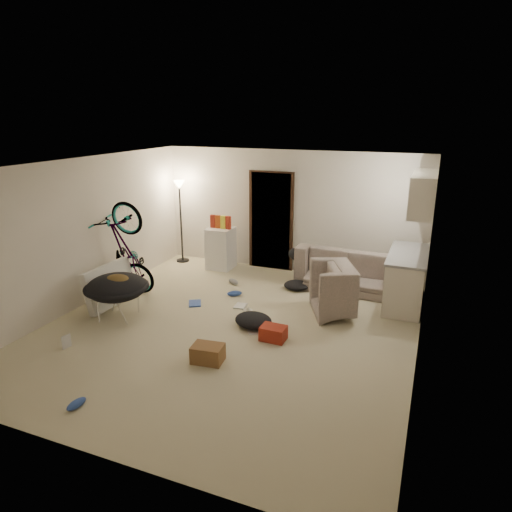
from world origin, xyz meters
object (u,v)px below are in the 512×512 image
at_px(bicycle, 128,270).
at_px(tv_box, 110,285).
at_px(juicer, 248,314).
at_px(mini_fridge, 221,248).
at_px(drink_case_a, 208,353).
at_px(saucer_chair, 117,293).
at_px(sofa, 350,272).
at_px(kitchen_counter, 406,280).
at_px(drink_case_b, 273,333).
at_px(armchair, 351,296).
at_px(floor_lamp, 180,204).

xyz_separation_m(bicycle, tv_box, (0.00, -0.53, -0.11)).
relative_size(bicycle, juicer, 8.31).
bearing_deg(bicycle, mini_fridge, -24.74).
xyz_separation_m(mini_fridge, drink_case_a, (1.54, -3.57, -0.32)).
bearing_deg(mini_fridge, saucer_chair, -98.90).
height_order(sofa, saucer_chair, saucer_chair).
bearing_deg(saucer_chair, tv_box, 140.45).
bearing_deg(kitchen_counter, drink_case_b, -128.34).
bearing_deg(sofa, armchair, 103.65).
bearing_deg(tv_box, bicycle, 91.66).
distance_m(tv_box, drink_case_a, 2.69).
height_order(kitchen_counter, saucer_chair, kitchen_counter).
xyz_separation_m(kitchen_counter, bicycle, (-4.73, -1.42, 0.03)).
xyz_separation_m(sofa, drink_case_a, (-1.23, -3.47, -0.17)).
height_order(sofa, juicer, sofa).
xyz_separation_m(floor_lamp, armchair, (4.03, -1.40, -1.00)).
xyz_separation_m(armchair, drink_case_a, (-1.48, -2.27, -0.19)).
bearing_deg(drink_case_a, floor_lamp, 118.25).
height_order(kitchen_counter, drink_case_a, kitchen_counter).
bearing_deg(bicycle, saucer_chair, -152.87).
distance_m(armchair, tv_box, 4.11).
xyz_separation_m(floor_lamp, drink_case_a, (2.55, -3.67, -1.19)).
xyz_separation_m(floor_lamp, kitchen_counter, (4.83, -0.65, -0.87)).
distance_m(floor_lamp, tv_box, 2.76).
height_order(kitchen_counter, bicycle, bicycle).
relative_size(sofa, juicer, 9.15).
xyz_separation_m(floor_lamp, juicer, (2.53, -2.24, -1.22)).
bearing_deg(sofa, mini_fridge, -0.31).
bearing_deg(floor_lamp, mini_fridge, -5.66).
height_order(saucer_chair, juicer, saucer_chair).
xyz_separation_m(sofa, juicer, (-1.25, -2.04, -0.20)).
bearing_deg(drink_case_b, kitchen_counter, 53.11).
bearing_deg(bicycle, sofa, -63.04).
distance_m(bicycle, saucer_chair, 1.02).
relative_size(kitchen_counter, drink_case_a, 3.63).
xyz_separation_m(mini_fridge, drink_case_b, (2.15, -2.66, -0.33)).
xyz_separation_m(armchair, tv_box, (-3.93, -1.20, 0.05)).
bearing_deg(armchair, saucer_chair, 89.87).
height_order(bicycle, tv_box, bicycle).
bearing_deg(floor_lamp, armchair, -19.11).
distance_m(armchair, juicer, 1.73).
distance_m(kitchen_counter, tv_box, 5.11).
xyz_separation_m(tv_box, juicer, (2.43, 0.36, -0.27)).
xyz_separation_m(bicycle, saucer_chair, (0.47, -0.91, -0.04)).
bearing_deg(drink_case_b, mini_fridge, 130.35).
bearing_deg(armchair, sofa, -12.73).
distance_m(kitchen_counter, drink_case_b, 2.72).
xyz_separation_m(floor_lamp, tv_box, (0.10, -2.59, -0.95)).
relative_size(floor_lamp, saucer_chair, 1.76).
relative_size(drink_case_a, juicer, 1.91).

